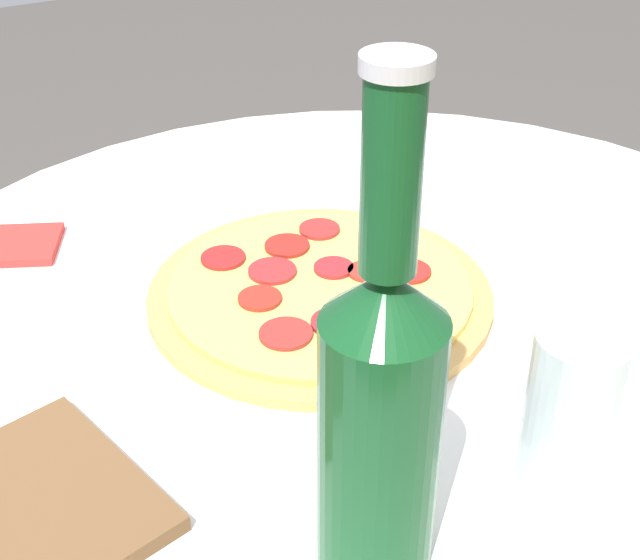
# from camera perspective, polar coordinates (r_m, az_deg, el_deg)

# --- Properties ---
(table) EXTENTS (0.93, 0.93, 0.77)m
(table) POSITION_cam_1_polar(r_m,az_deg,el_deg) (0.88, 3.63, -12.58)
(table) COLOR white
(table) RESTS_ON ground_plane
(pizza) EXTENTS (0.30, 0.30, 0.02)m
(pizza) POSITION_cam_1_polar(r_m,az_deg,el_deg) (0.77, 0.01, -0.75)
(pizza) COLOR tan
(pizza) RESTS_ON table
(beer_bottle) EXTENTS (0.07, 0.07, 0.31)m
(beer_bottle) POSITION_cam_1_polar(r_m,az_deg,el_deg) (0.49, 3.89, -8.20)
(beer_bottle) COLOR #144C23
(beer_bottle) RESTS_ON table
(drinking_glass) EXTENTS (0.06, 0.06, 0.12)m
(drinking_glass) POSITION_cam_1_polar(r_m,az_deg,el_deg) (0.59, 15.66, -8.12)
(drinking_glass) COLOR silver
(drinking_glass) RESTS_ON table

